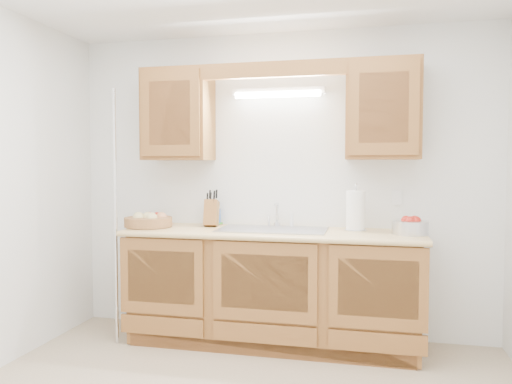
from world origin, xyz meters
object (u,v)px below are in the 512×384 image
(fruit_basket, at_px, (148,220))
(paper_towel, at_px, (356,211))
(knife_block, at_px, (211,213))
(apple_bowl, at_px, (410,226))

(fruit_basket, xyz_separation_m, paper_towel, (1.66, 0.13, 0.10))
(paper_towel, bearing_deg, fruit_basket, -175.60)
(knife_block, relative_size, apple_bowl, 0.99)
(fruit_basket, xyz_separation_m, apple_bowl, (2.06, 0.02, 0.01))
(knife_block, bearing_deg, fruit_basket, -166.76)
(fruit_basket, xyz_separation_m, knife_block, (0.49, 0.17, 0.06))
(paper_towel, distance_m, apple_bowl, 0.42)
(paper_towel, height_order, apple_bowl, paper_towel)
(knife_block, distance_m, paper_towel, 1.18)
(apple_bowl, bearing_deg, fruit_basket, -179.44)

